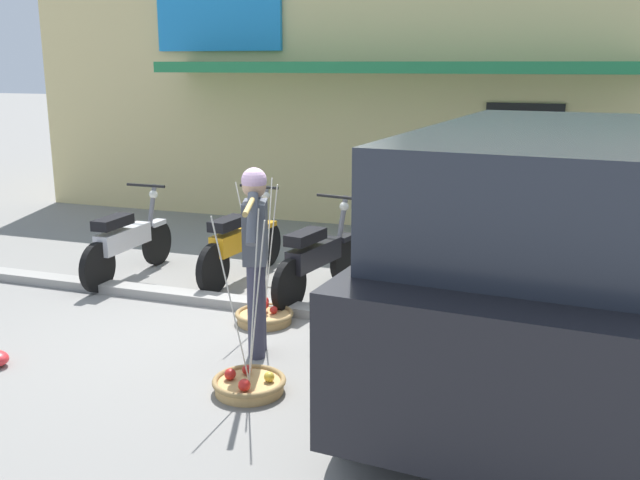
{
  "coord_description": "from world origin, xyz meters",
  "views": [
    {
      "loc": [
        2.87,
        -5.93,
        2.56
      ],
      "look_at": [
        0.55,
        0.6,
        0.85
      ],
      "focal_mm": 40.33,
      "sensor_mm": 36.0,
      "label": 1
    }
  ],
  "objects_px": {
    "fruit_vendor": "(256,249)",
    "motorcycle_second_in_row": "(240,243)",
    "motorcycle_nearest_shop": "(127,242)",
    "parked_truck": "(544,250)",
    "fruit_basket_right_side": "(249,383)",
    "fruit_basket_left_side": "(264,315)",
    "motorcycle_third_in_row": "(317,258)"
  },
  "relations": [
    {
      "from": "parked_truck",
      "to": "motorcycle_third_in_row",
      "type": "bearing_deg",
      "value": 148.39
    },
    {
      "from": "motorcycle_third_in_row",
      "to": "fruit_basket_left_side",
      "type": "bearing_deg",
      "value": -103.91
    },
    {
      "from": "motorcycle_nearest_shop",
      "to": "motorcycle_second_in_row",
      "type": "distance_m",
      "value": 1.38
    },
    {
      "from": "fruit_vendor",
      "to": "motorcycle_third_in_row",
      "type": "xyz_separation_m",
      "value": [
        -0.03,
        1.69,
        -0.52
      ]
    },
    {
      "from": "fruit_vendor",
      "to": "fruit_basket_right_side",
      "type": "xyz_separation_m",
      "value": [
        0.26,
        -0.75,
        -0.9
      ]
    },
    {
      "from": "fruit_vendor",
      "to": "motorcycle_third_in_row",
      "type": "bearing_deg",
      "value": 91.19
    },
    {
      "from": "motorcycle_second_in_row",
      "to": "motorcycle_third_in_row",
      "type": "height_order",
      "value": "same"
    },
    {
      "from": "motorcycle_nearest_shop",
      "to": "parked_truck",
      "type": "xyz_separation_m",
      "value": [
        4.87,
        -1.44,
        0.68
      ]
    },
    {
      "from": "motorcycle_second_in_row",
      "to": "motorcycle_third_in_row",
      "type": "xyz_separation_m",
      "value": [
        1.1,
        -0.33,
        0.0
      ]
    },
    {
      "from": "fruit_basket_left_side",
      "to": "fruit_basket_right_side",
      "type": "relative_size",
      "value": 1.0
    },
    {
      "from": "fruit_basket_left_side",
      "to": "motorcycle_third_in_row",
      "type": "distance_m",
      "value": 1.04
    },
    {
      "from": "fruit_basket_left_side",
      "to": "motorcycle_third_in_row",
      "type": "xyz_separation_m",
      "value": [
        0.23,
        0.94,
        0.37
      ]
    },
    {
      "from": "fruit_basket_left_side",
      "to": "motorcycle_nearest_shop",
      "type": "distance_m",
      "value": 2.4
    },
    {
      "from": "fruit_basket_right_side",
      "to": "motorcycle_third_in_row",
      "type": "bearing_deg",
      "value": 96.99
    },
    {
      "from": "fruit_basket_right_side",
      "to": "parked_truck",
      "type": "height_order",
      "value": "parked_truck"
    },
    {
      "from": "fruit_vendor",
      "to": "parked_truck",
      "type": "height_order",
      "value": "parked_truck"
    },
    {
      "from": "fruit_basket_left_side",
      "to": "motorcycle_nearest_shop",
      "type": "xyz_separation_m",
      "value": [
        -2.2,
        0.87,
        0.37
      ]
    },
    {
      "from": "fruit_basket_left_side",
      "to": "motorcycle_third_in_row",
      "type": "height_order",
      "value": "fruit_basket_left_side"
    },
    {
      "from": "fruit_vendor",
      "to": "motorcycle_second_in_row",
      "type": "distance_m",
      "value": 2.37
    },
    {
      "from": "fruit_vendor",
      "to": "fruit_basket_right_side",
      "type": "distance_m",
      "value": 1.2
    },
    {
      "from": "motorcycle_third_in_row",
      "to": "motorcycle_nearest_shop",
      "type": "bearing_deg",
      "value": -178.5
    },
    {
      "from": "fruit_basket_left_side",
      "to": "fruit_basket_right_side",
      "type": "distance_m",
      "value": 1.59
    },
    {
      "from": "motorcycle_nearest_shop",
      "to": "motorcycle_second_in_row",
      "type": "height_order",
      "value": "same"
    },
    {
      "from": "motorcycle_nearest_shop",
      "to": "fruit_basket_left_side",
      "type": "bearing_deg",
      "value": -21.69
    },
    {
      "from": "fruit_vendor",
      "to": "motorcycle_second_in_row",
      "type": "height_order",
      "value": "fruit_vendor"
    },
    {
      "from": "fruit_basket_right_side",
      "to": "motorcycle_second_in_row",
      "type": "relative_size",
      "value": 0.8
    },
    {
      "from": "motorcycle_third_in_row",
      "to": "fruit_basket_right_side",
      "type": "bearing_deg",
      "value": -83.01
    },
    {
      "from": "motorcycle_second_in_row",
      "to": "parked_truck",
      "type": "relative_size",
      "value": 0.37
    },
    {
      "from": "motorcycle_second_in_row",
      "to": "fruit_basket_right_side",
      "type": "bearing_deg",
      "value": -63.09
    },
    {
      "from": "fruit_vendor",
      "to": "fruit_basket_right_side",
      "type": "height_order",
      "value": "fruit_vendor"
    },
    {
      "from": "motorcycle_second_in_row",
      "to": "parked_truck",
      "type": "height_order",
      "value": "parked_truck"
    },
    {
      "from": "motorcycle_nearest_shop",
      "to": "parked_truck",
      "type": "distance_m",
      "value": 5.12
    }
  ]
}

